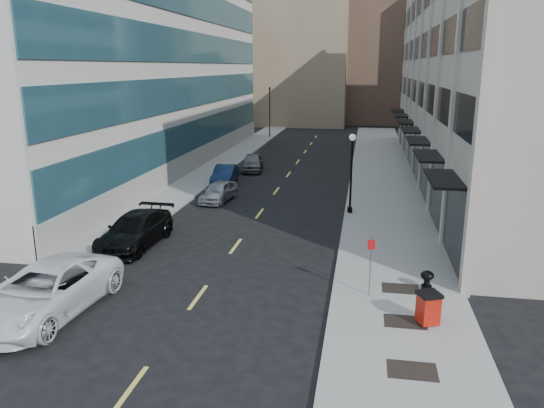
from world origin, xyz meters
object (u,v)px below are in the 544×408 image
(traffic_signal, at_px, (270,90))
(car_blue_sedan, at_px, (225,175))
(sign_post, at_px, (371,257))
(car_silver_sedan, at_px, (218,191))
(urn_planter, at_px, (427,278))
(trash_bin, at_px, (428,307))
(car_black_pickup, at_px, (135,230))
(car_grey_sedan, at_px, (252,162))
(car_white_van, at_px, (46,291))
(lamppost, at_px, (351,166))

(traffic_signal, bearing_deg, car_blue_sedan, -87.02)
(sign_post, bearing_deg, car_silver_sedan, 113.42)
(traffic_signal, relative_size, urn_planter, 9.74)
(car_silver_sedan, bearing_deg, sign_post, -48.13)
(trash_bin, bearing_deg, car_black_pickup, 131.82)
(car_silver_sedan, distance_m, car_blue_sedan, 5.18)
(car_black_pickup, xyz_separation_m, trash_bin, (13.12, -6.19, -0.04))
(car_blue_sedan, distance_m, car_grey_sedan, 5.54)
(car_silver_sedan, bearing_deg, car_blue_sedan, 106.61)
(urn_planter, bearing_deg, car_grey_sedan, 117.16)
(car_grey_sedan, height_order, sign_post, sign_post)
(car_white_van, xyz_separation_m, car_grey_sedan, (1.60, 27.27, -0.17))
(car_grey_sedan, bearing_deg, car_silver_sedan, -97.11)
(lamppost, bearing_deg, car_black_pickup, -143.56)
(sign_post, height_order, urn_planter, sign_post)
(lamppost, bearing_deg, car_blue_sedan, 143.84)
(car_blue_sedan, xyz_separation_m, trash_bin, (12.44, -20.53, 0.06))
(car_blue_sedan, bearing_deg, lamppost, -40.01)
(lamppost, height_order, urn_planter, lamppost)
(car_silver_sedan, distance_m, car_grey_sedan, 10.56)
(traffic_signal, height_order, car_black_pickup, traffic_signal)
(car_black_pickup, bearing_deg, car_grey_sedan, 87.93)
(traffic_signal, xyz_separation_m, trash_bin, (13.82, -47.00, -4.96))
(trash_bin, relative_size, sign_post, 0.48)
(car_white_van, xyz_separation_m, lamppost, (10.10, 14.92, 2.06))
(car_grey_sedan, distance_m, trash_bin, 28.43)
(car_silver_sedan, bearing_deg, urn_planter, -40.17)
(car_grey_sedan, bearing_deg, traffic_signal, 89.14)
(lamppost, xyz_separation_m, urn_planter, (3.30, -10.65, -2.35))
(car_white_van, distance_m, urn_planter, 14.07)
(lamppost, bearing_deg, trash_bin, -77.54)
(car_blue_sedan, relative_size, sign_post, 1.79)
(car_black_pickup, relative_size, car_grey_sedan, 1.31)
(trash_bin, bearing_deg, lamppost, 79.54)
(traffic_signal, bearing_deg, trash_bin, -73.62)
(car_grey_sedan, bearing_deg, lamppost, -62.58)
(traffic_signal, relative_size, trash_bin, 6.22)
(car_grey_sedan, height_order, lamppost, lamppost)
(car_blue_sedan, xyz_separation_m, lamppost, (9.42, -6.89, 2.24))
(car_black_pickup, relative_size, lamppost, 1.15)
(car_silver_sedan, height_order, urn_planter, car_silver_sedan)
(car_silver_sedan, height_order, sign_post, sign_post)
(traffic_signal, height_order, car_white_van, traffic_signal)
(lamppost, distance_m, urn_planter, 11.39)
(sign_post, bearing_deg, car_grey_sedan, 99.69)
(car_white_van, relative_size, car_black_pickup, 1.16)
(car_black_pickup, bearing_deg, trash_bin, -22.70)
(car_black_pickup, xyz_separation_m, urn_planter, (13.40, -3.19, -0.21))
(car_black_pickup, xyz_separation_m, car_grey_sedan, (1.60, 19.81, -0.08))
(car_blue_sedan, relative_size, trash_bin, 3.73)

